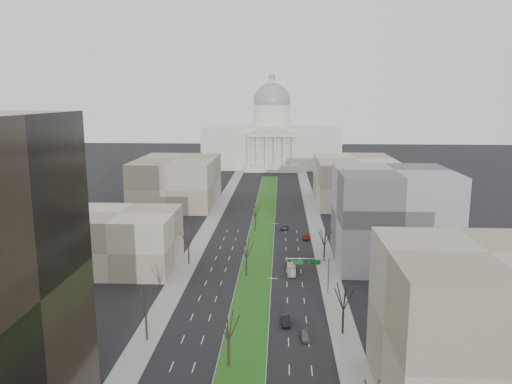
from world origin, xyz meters
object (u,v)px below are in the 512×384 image
(car_grey_near, at_px, (305,335))
(car_grey_far, at_px, (284,227))
(box_van, at_px, (291,268))
(car_black, at_px, (286,320))
(car_red, at_px, (306,237))

(car_grey_near, xyz_separation_m, car_grey_far, (-3.26, 73.71, -0.02))
(car_grey_far, bearing_deg, box_van, -82.94)
(car_black, bearing_deg, box_van, 85.42)
(car_red, height_order, car_grey_far, car_red)
(box_van, bearing_deg, car_grey_far, 91.54)
(car_grey_near, bearing_deg, box_van, 87.18)
(box_van, bearing_deg, car_red, 79.83)
(car_black, relative_size, box_van, 0.57)
(car_red, bearing_deg, box_van, -97.88)
(car_black, bearing_deg, car_grey_near, -61.19)
(car_grey_near, relative_size, car_grey_far, 0.84)
(car_grey_near, xyz_separation_m, box_van, (-1.75, 33.54, 0.48))
(car_grey_far, bearing_deg, car_red, -55.16)
(car_black, bearing_deg, car_red, 82.17)
(car_black, distance_m, box_van, 27.88)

